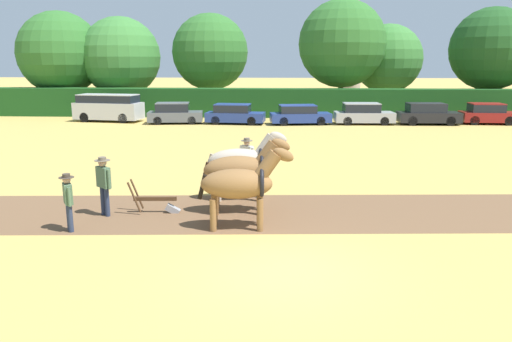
# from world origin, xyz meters

# --- Properties ---
(ground_plane) EXTENTS (240.00, 240.00, 0.00)m
(ground_plane) POSITION_xyz_m (0.00, 0.00, 0.00)
(ground_plane) COLOR tan
(plowed_furrow_strip) EXTENTS (29.15, 5.93, 0.01)m
(plowed_furrow_strip) POSITION_xyz_m (-5.75, 4.06, 0.00)
(plowed_furrow_strip) COLOR brown
(plowed_furrow_strip) RESTS_ON ground
(hedgerow) EXTENTS (58.59, 1.84, 2.31)m
(hedgerow) POSITION_xyz_m (0.00, 30.80, 1.16)
(hedgerow) COLOR #194719
(hedgerow) RESTS_ON ground
(tree_far_left) EXTENTS (7.33, 7.33, 8.81)m
(tree_far_left) POSITION_xyz_m (-19.83, 33.80, 5.14)
(tree_far_left) COLOR #4C3823
(tree_far_left) RESTS_ON ground
(tree_left) EXTENTS (7.01, 7.01, 8.36)m
(tree_left) POSITION_xyz_m (-14.59, 34.36, 4.86)
(tree_left) COLOR brown
(tree_left) RESTS_ON ground
(tree_center_left) EXTENTS (6.75, 6.75, 8.66)m
(tree_center_left) POSITION_xyz_m (-6.65, 35.03, 5.28)
(tree_center_left) COLOR brown
(tree_center_left) RESTS_ON ground
(tree_center) EXTENTS (7.49, 7.49, 9.70)m
(tree_center) POSITION_xyz_m (4.93, 34.17, 5.95)
(tree_center) COLOR #423323
(tree_center) RESTS_ON ground
(tree_center_right) EXTENTS (6.17, 6.17, 7.78)m
(tree_center_right) POSITION_xyz_m (9.32, 36.30, 4.69)
(tree_center_right) COLOR #423323
(tree_center_right) RESTS_ON ground
(tree_right) EXTENTS (6.93, 6.93, 8.96)m
(tree_right) POSITION_xyz_m (17.47, 33.93, 5.49)
(tree_right) COLOR #423323
(tree_right) RESTS_ON ground
(church_spire) EXTENTS (2.55, 2.55, 16.54)m
(church_spire) POSITION_xyz_m (9.20, 59.00, 8.65)
(church_spire) COLOR gray
(church_spire) RESTS_ON ground
(draft_horse_lead_left) EXTENTS (2.72, 1.01, 2.37)m
(draft_horse_lead_left) POSITION_xyz_m (-1.19, 2.87, 1.30)
(draft_horse_lead_left) COLOR brown
(draft_horse_lead_left) RESTS_ON ground
(draft_horse_lead_right) EXTENTS (2.79, 1.06, 2.40)m
(draft_horse_lead_right) POSITION_xyz_m (-1.30, 4.36, 1.35)
(draft_horse_lead_right) COLOR brown
(draft_horse_lead_right) RESTS_ON ground
(draft_horse_trail_left) EXTENTS (2.79, 1.03, 2.39)m
(draft_horse_trail_left) POSITION_xyz_m (-1.39, 5.84, 1.32)
(draft_horse_trail_left) COLOR #B2A38E
(draft_horse_trail_left) RESTS_ON ground
(plow) EXTENTS (1.58, 0.49, 1.13)m
(plow) POSITION_xyz_m (-3.84, 4.19, 0.32)
(plow) COLOR #4C331E
(plow) RESTS_ON ground
(farmer_at_plow) EXTENTS (0.56, 0.48, 1.81)m
(farmer_at_plow) POSITION_xyz_m (-5.41, 3.82, 1.08)
(farmer_at_plow) COLOR #28334C
(farmer_at_plow) RESTS_ON ground
(farmer_beside_team) EXTENTS (0.57, 0.45, 1.76)m
(farmer_beside_team) POSITION_xyz_m (-1.41, 8.05, 1.04)
(farmer_beside_team) COLOR #38332D
(farmer_beside_team) RESTS_ON ground
(farmer_onlooker_left) EXTENTS (0.41, 0.56, 1.62)m
(farmer_onlooker_left) POSITION_xyz_m (-5.89, 2.40, 0.94)
(farmer_onlooker_left) COLOR #28334C
(farmer_onlooker_left) RESTS_ON ground
(parked_van) EXTENTS (5.29, 2.64, 2.06)m
(parked_van) POSITION_xyz_m (-13.36, 26.98, 1.06)
(parked_van) COLOR #BCBCC1
(parked_van) RESTS_ON ground
(parked_car_left) EXTENTS (4.16, 2.27, 1.53)m
(parked_car_left) POSITION_xyz_m (-8.08, 26.07, 0.73)
(parked_car_left) COLOR #565B66
(parked_car_left) RESTS_ON ground
(parked_car_center_left) EXTENTS (4.39, 2.09, 1.45)m
(parked_car_center_left) POSITION_xyz_m (-3.63, 26.04, 0.70)
(parked_car_center_left) COLOR navy
(parked_car_center_left) RESTS_ON ground
(parked_car_center) EXTENTS (4.54, 2.33, 1.42)m
(parked_car_center) POSITION_xyz_m (1.13, 26.01, 0.69)
(parked_car_center) COLOR navy
(parked_car_center) RESTS_ON ground
(parked_car_center_right) EXTENTS (4.32, 1.98, 1.54)m
(parked_car_center_right) POSITION_xyz_m (5.78, 26.43, 0.74)
(parked_car_center_right) COLOR #9E9EA8
(parked_car_center_right) RESTS_ON ground
(parked_car_right) EXTENTS (4.39, 1.94, 1.55)m
(parked_car_right) POSITION_xyz_m (10.43, 26.51, 0.75)
(parked_car_right) COLOR black
(parked_car_right) RESTS_ON ground
(parked_car_far_right) EXTENTS (3.92, 1.99, 1.52)m
(parked_car_far_right) POSITION_xyz_m (14.89, 26.97, 0.73)
(parked_car_far_right) COLOR maroon
(parked_car_far_right) RESTS_ON ground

